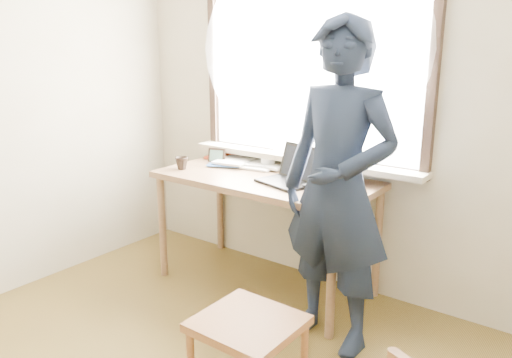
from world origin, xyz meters
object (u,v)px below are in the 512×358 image
Objects in this scene: work_chair at (248,333)px; person at (338,189)px; laptop at (292,174)px; desk at (265,188)px; mug_white at (268,162)px; mug_dark at (182,163)px.

work_chair is 0.25× the size of person.
person reaches higher than laptop.
work_chair is at bearing -89.29° from person.
desk is 14.29× the size of mug_white.
laptop is at bearing 11.16° from mug_dark.
mug_dark is 1.37m from person.
desk is 0.29m from mug_white.
laptop is 0.23× the size of person.
work_chair is at bearing -57.89° from desk.
mug_dark is at bearing -168.84° from laptop.
person reaches higher than desk.
laptop is 0.45m from mug_white.
work_chair is at bearing -57.93° from mug_white.
mug_dark reaches higher than desk.
desk is 15.76× the size of mug_dark.
mug_dark is 0.21× the size of work_chair.
mug_white is 0.64m from mug_dark.
desk is 3.29× the size of work_chair.
mug_dark is 1.66m from work_chair.
mug_dark is 0.05× the size of person.
mug_dark is at bearing -162.26° from desk.
mug_dark reaches higher than work_chair.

